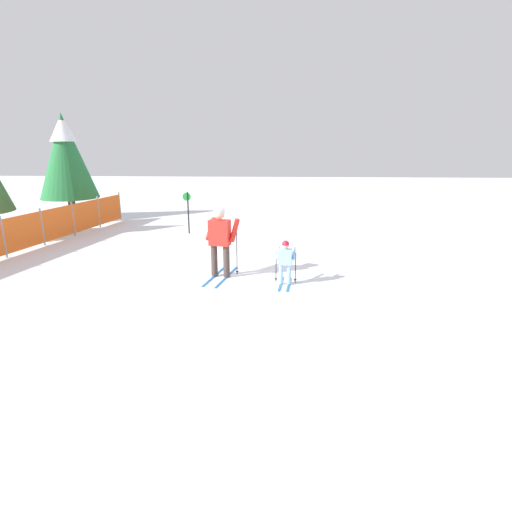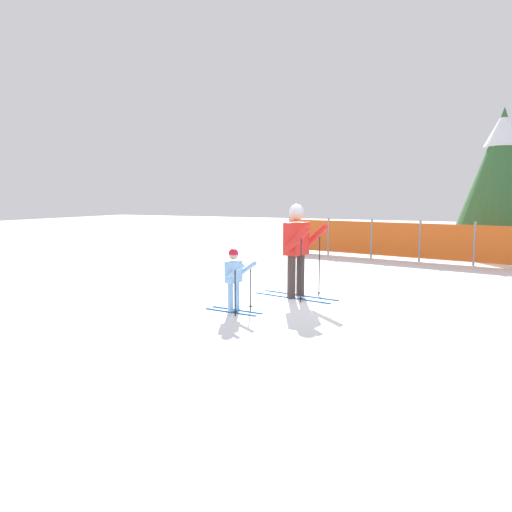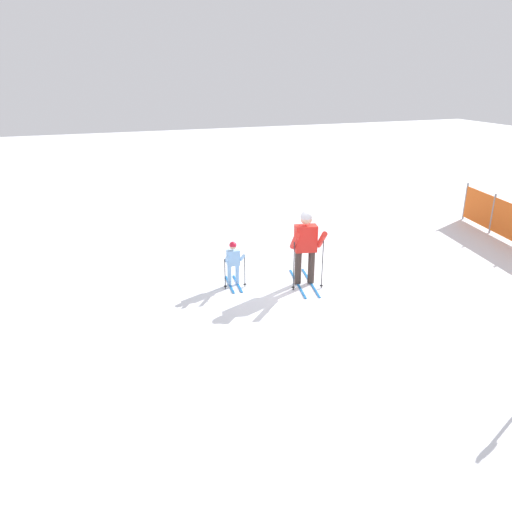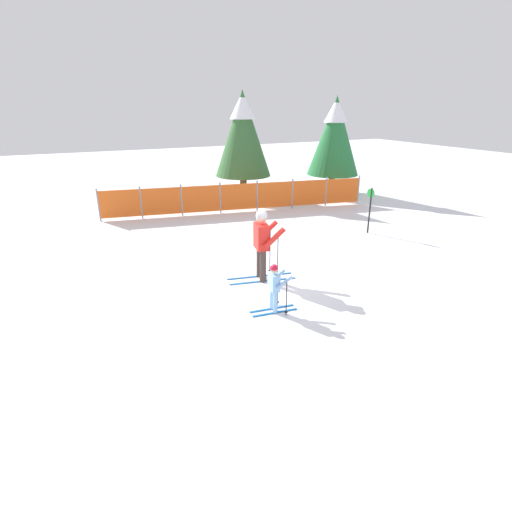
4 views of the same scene
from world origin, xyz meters
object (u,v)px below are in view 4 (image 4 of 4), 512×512
Objects in this scene: skier_adult at (262,239)px; conifer_far at (243,132)px; trail_marker at (370,206)px; safety_fence at (239,197)px; skier_child at (275,284)px; conifer_near at (335,135)px.

conifer_far is at bearing 80.40° from skier_adult.
safety_fence is at bearing 122.38° from trail_marker.
skier_adult is at bearing -111.10° from conifer_far.
conifer_far reaches higher than skier_child.
conifer_far is at bearing 62.46° from safety_fence.
skier_adult is 5.00m from trail_marker.
skier_adult is at bearing -134.72° from conifer_near.
skier_child is at bearing -96.09° from skier_adult.
safety_fence is (1.99, 6.00, -0.42)m from skier_adult.
conifer_far reaches higher than skier_adult.
trail_marker reaches higher than safety_fence.
conifer_far is (3.71, 9.88, 2.16)m from skier_child.
skier_child is 7.90m from safety_fence.
skier_adult is 0.38× the size of conifer_far.
conifer_far is at bearing 162.72° from conifer_near.
safety_fence is 5.62m from conifer_near.
conifer_near is at bearing 65.73° from trail_marker.
trail_marker is (5.15, 3.28, 0.31)m from skier_child.
conifer_near is at bearing -17.28° from conifer_far.
skier_adult is 0.17× the size of safety_fence.
trail_marker is at bearing -77.72° from conifer_far.
conifer_far is at bearing 75.46° from skier_child.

